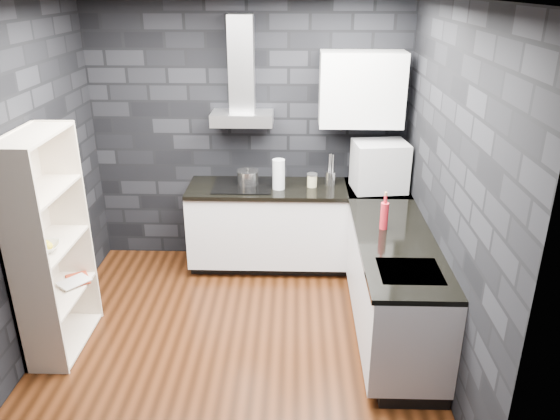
{
  "coord_description": "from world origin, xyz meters",
  "views": [
    {
      "loc": [
        0.48,
        -3.83,
        2.8
      ],
      "look_at": [
        0.35,
        0.45,
        1.0
      ],
      "focal_mm": 35.0,
      "sensor_mm": 36.0,
      "label": 1
    }
  ],
  "objects_px": {
    "red_bottle": "(384,216)",
    "glass_vase": "(279,174)",
    "storage_jar": "(312,181)",
    "pot": "(248,178)",
    "utensil_crock": "(330,178)",
    "bookshelf": "(50,246)",
    "appliance_garage": "(379,167)",
    "fruit_bowl": "(44,247)"
  },
  "relations": [
    {
      "from": "red_bottle",
      "to": "fruit_bowl",
      "type": "height_order",
      "value": "red_bottle"
    },
    {
      "from": "storage_jar",
      "to": "fruit_bowl",
      "type": "xyz_separation_m",
      "value": [
        -2.06,
        -1.49,
        -0.02
      ]
    },
    {
      "from": "storage_jar",
      "to": "bookshelf",
      "type": "height_order",
      "value": "bookshelf"
    },
    {
      "from": "utensil_crock",
      "to": "bookshelf",
      "type": "distance_m",
      "value": 2.69
    },
    {
      "from": "bookshelf",
      "to": "storage_jar",
      "type": "bearing_deg",
      "value": 54.31
    },
    {
      "from": "storage_jar",
      "to": "red_bottle",
      "type": "bearing_deg",
      "value": -60.05
    },
    {
      "from": "bookshelf",
      "to": "pot",
      "type": "bearing_deg",
      "value": 65.38
    },
    {
      "from": "bookshelf",
      "to": "fruit_bowl",
      "type": "relative_size",
      "value": 7.86
    },
    {
      "from": "pot",
      "to": "storage_jar",
      "type": "height_order",
      "value": "pot"
    },
    {
      "from": "pot",
      "to": "storage_jar",
      "type": "relative_size",
      "value": 1.75
    },
    {
      "from": "red_bottle",
      "to": "bookshelf",
      "type": "bearing_deg",
      "value": -171.13
    },
    {
      "from": "bookshelf",
      "to": "fruit_bowl",
      "type": "height_order",
      "value": "bookshelf"
    },
    {
      "from": "storage_jar",
      "to": "glass_vase",
      "type": "bearing_deg",
      "value": -168.52
    },
    {
      "from": "red_bottle",
      "to": "fruit_bowl",
      "type": "relative_size",
      "value": 0.99
    },
    {
      "from": "glass_vase",
      "to": "red_bottle",
      "type": "distance_m",
      "value": 1.29
    },
    {
      "from": "glass_vase",
      "to": "fruit_bowl",
      "type": "xyz_separation_m",
      "value": [
        -1.73,
        -1.42,
        -0.11
      ]
    },
    {
      "from": "red_bottle",
      "to": "glass_vase",
      "type": "bearing_deg",
      "value": 134.35
    },
    {
      "from": "appliance_garage",
      "to": "red_bottle",
      "type": "height_order",
      "value": "appliance_garage"
    },
    {
      "from": "pot",
      "to": "utensil_crock",
      "type": "height_order",
      "value": "same"
    },
    {
      "from": "bookshelf",
      "to": "appliance_garage",
      "type": "bearing_deg",
      "value": 46.56
    },
    {
      "from": "glass_vase",
      "to": "appliance_garage",
      "type": "bearing_deg",
      "value": 0.84
    },
    {
      "from": "glass_vase",
      "to": "utensil_crock",
      "type": "bearing_deg",
      "value": 14.63
    },
    {
      "from": "fruit_bowl",
      "to": "red_bottle",
      "type": "bearing_deg",
      "value": 10.82
    },
    {
      "from": "pot",
      "to": "storage_jar",
      "type": "xyz_separation_m",
      "value": [
        0.64,
        -0.03,
        -0.01
      ]
    },
    {
      "from": "glass_vase",
      "to": "bookshelf",
      "type": "bearing_deg",
      "value": -142.46
    },
    {
      "from": "storage_jar",
      "to": "red_bottle",
      "type": "height_order",
      "value": "red_bottle"
    },
    {
      "from": "fruit_bowl",
      "to": "bookshelf",
      "type": "bearing_deg",
      "value": 90.0
    },
    {
      "from": "glass_vase",
      "to": "red_bottle",
      "type": "xyz_separation_m",
      "value": [
        0.9,
        -0.92,
        -0.04
      ]
    },
    {
      "from": "appliance_garage",
      "to": "bookshelf",
      "type": "relative_size",
      "value": 0.28
    },
    {
      "from": "pot",
      "to": "fruit_bowl",
      "type": "relative_size",
      "value": 0.92
    },
    {
      "from": "glass_vase",
      "to": "utensil_crock",
      "type": "height_order",
      "value": "glass_vase"
    },
    {
      "from": "red_bottle",
      "to": "fruit_bowl",
      "type": "distance_m",
      "value": 2.68
    },
    {
      "from": "appliance_garage",
      "to": "glass_vase",
      "type": "bearing_deg",
      "value": 173.49
    },
    {
      "from": "red_bottle",
      "to": "bookshelf",
      "type": "relative_size",
      "value": 0.13
    },
    {
      "from": "pot",
      "to": "bookshelf",
      "type": "height_order",
      "value": "bookshelf"
    },
    {
      "from": "bookshelf",
      "to": "fruit_bowl",
      "type": "xyz_separation_m",
      "value": [
        0.0,
        -0.09,
        0.04
      ]
    },
    {
      "from": "pot",
      "to": "bookshelf",
      "type": "xyz_separation_m",
      "value": [
        -1.42,
        -1.43,
        -0.07
      ]
    },
    {
      "from": "pot",
      "to": "glass_vase",
      "type": "bearing_deg",
      "value": -17.33
    },
    {
      "from": "utensil_crock",
      "to": "appliance_garage",
      "type": "distance_m",
      "value": 0.51
    },
    {
      "from": "glass_vase",
      "to": "storage_jar",
      "type": "relative_size",
      "value": 2.49
    },
    {
      "from": "storage_jar",
      "to": "red_bottle",
      "type": "relative_size",
      "value": 0.53
    },
    {
      "from": "pot",
      "to": "utensil_crock",
      "type": "xyz_separation_m",
      "value": [
        0.83,
        0.04,
        -0.01
      ]
    }
  ]
}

